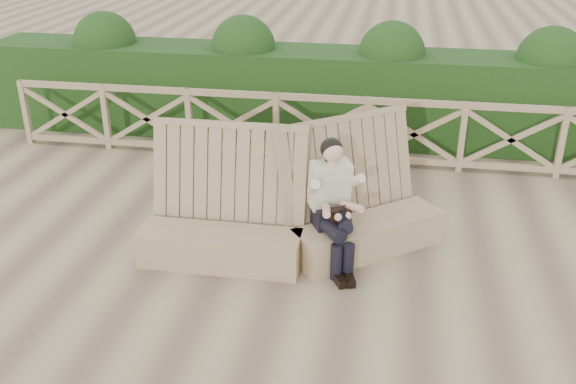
# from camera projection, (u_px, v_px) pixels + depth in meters

# --- Properties ---
(ground) EXTENTS (60.00, 60.00, 0.00)m
(ground) POSITION_uv_depth(u_px,v_px,m) (281.00, 280.00, 7.12)
(ground) COLOR brown
(ground) RESTS_ON ground
(bench) EXTENTS (3.46, 1.79, 1.55)m
(bench) POSITION_uv_depth(u_px,v_px,m) (294.00, 225.00, 7.49)
(bench) COLOR #876A4D
(bench) RESTS_ON ground
(woman) EXTENTS (0.68, 0.99, 1.48)m
(woman) POSITION_uv_depth(u_px,v_px,m) (333.00, 200.00, 7.20)
(woman) COLOR black
(woman) RESTS_ON ground
(guardrail) EXTENTS (10.10, 0.09, 1.10)m
(guardrail) POSITION_uv_depth(u_px,v_px,m) (321.00, 129.00, 10.01)
(guardrail) COLOR #8F7153
(guardrail) RESTS_ON ground
(hedge) EXTENTS (12.00, 1.20, 1.50)m
(hedge) POSITION_uv_depth(u_px,v_px,m) (330.00, 95.00, 11.00)
(hedge) COLOR black
(hedge) RESTS_ON ground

